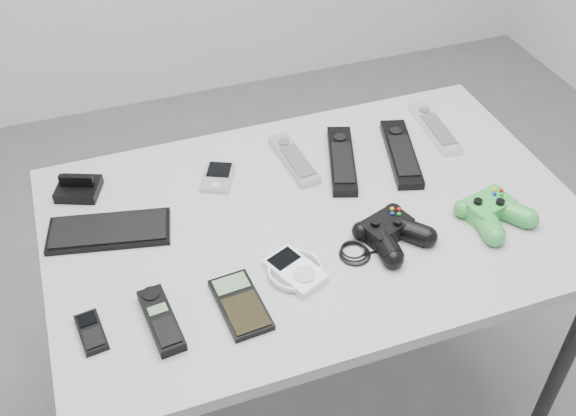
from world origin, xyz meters
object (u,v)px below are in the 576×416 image
object	(u,v)px
pda_keyboard	(109,230)
pda	(218,177)
remote_silver_b	(434,127)
remote_black_a	(342,159)
calculator	(241,304)
mobile_phone	(91,332)
controller_green	(493,210)
controller_black	(391,230)
cordless_handset	(161,320)
mp3_player	(295,270)
desk	(315,238)
remote_black_b	(401,153)
remote_silver_a	(294,159)

from	to	relation	value
pda_keyboard	pda	bearing A→B (deg)	32.24
pda	remote_silver_b	world-z (taller)	remote_silver_b
remote_black_a	calculator	bearing A→B (deg)	-116.80
mobile_phone	controller_green	size ratio (longest dim) A/B	0.61
pda_keyboard	remote_black_a	size ratio (longest dim) A/B	1.02
pda	controller_black	bearing A→B (deg)	-22.26
pda	controller_green	bearing A→B (deg)	-7.18
pda_keyboard	cordless_handset	size ratio (longest dim) A/B	1.64
mp3_player	cordless_handset	bearing A→B (deg)	164.13
desk	remote_black_b	bearing A→B (deg)	25.33
controller_green	controller_black	bearing A→B (deg)	163.10
remote_silver_a	remote_silver_b	world-z (taller)	same
desk	pda	world-z (taller)	pda
remote_silver_b	cordless_handset	xyz separation A→B (m)	(-0.74, -0.36, 0.00)
remote_black_b	remote_silver_b	bearing A→B (deg)	44.35
remote_black_b	controller_green	xyz separation A→B (m)	(0.08, -0.25, 0.01)
desk	mobile_phone	bearing A→B (deg)	-161.83
pda_keyboard	controller_green	distance (m)	0.78
mp3_player	controller_black	distance (m)	0.21
mobile_phone	cordless_handset	distance (m)	0.12
remote_silver_a	mobile_phone	size ratio (longest dim) A/B	2.11
mp3_player	controller_green	bearing A→B (deg)	-21.89
desk	calculator	xyz separation A→B (m)	(-0.22, -0.18, 0.07)
remote_silver_b	cordless_handset	distance (m)	0.82
pda	mobile_phone	xyz separation A→B (m)	(-0.32, -0.34, -0.00)
mp3_player	controller_black	world-z (taller)	controller_black
mobile_phone	mp3_player	distance (m)	0.38
cordless_handset	controller_black	world-z (taller)	controller_black
pda_keyboard	remote_black_b	distance (m)	0.67
mp3_player	remote_silver_b	bearing A→B (deg)	11.33
pda	mp3_player	distance (m)	0.33
mobile_phone	mp3_player	bearing A→B (deg)	-4.22
remote_silver_a	controller_black	world-z (taller)	controller_black
pda_keyboard	cordless_handset	distance (m)	0.27
remote_silver_b	mp3_player	xyz separation A→B (m)	(-0.48, -0.33, -0.00)
remote_silver_a	pda_keyboard	bearing A→B (deg)	-171.70
pda	cordless_handset	distance (m)	0.41
remote_black_b	calculator	distance (m)	0.56
pda	mobile_phone	world-z (taller)	same
remote_silver_b	controller_black	xyz separation A→B (m)	(-0.26, -0.30, 0.01)
remote_black_a	calculator	xyz separation A→B (m)	(-0.34, -0.33, -0.00)
calculator	controller_black	bearing A→B (deg)	7.26
remote_silver_b	calculator	xyz separation A→B (m)	(-0.60, -0.37, -0.00)
desk	cordless_handset	bearing A→B (deg)	-154.12
remote_black_a	mp3_player	bearing A→B (deg)	-108.20
remote_silver_a	controller_black	xyz separation A→B (m)	(0.10, -0.30, 0.01)
controller_green	remote_silver_b	bearing A→B (deg)	69.40
remote_black_a	controller_green	bearing A→B (deg)	-32.27
controller_green	mp3_player	bearing A→B (deg)	168.30
cordless_handset	remote_black_b	bearing A→B (deg)	19.92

